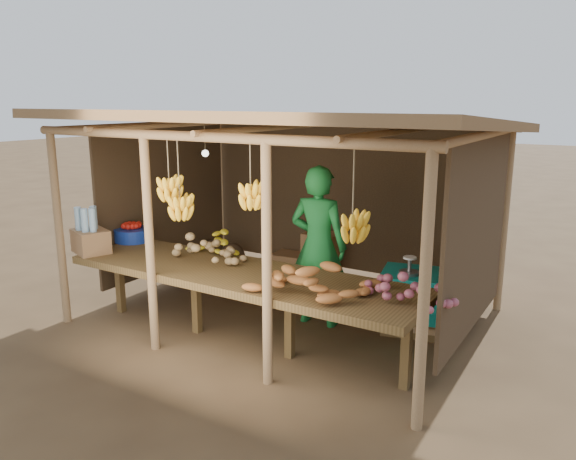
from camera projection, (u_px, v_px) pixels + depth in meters
The scene contains 13 objects.
ground at pixel (288, 315), 6.73m from camera, with size 60.00×60.00×0.00m, color brown.
stall_structure at pixel (292, 156), 6.22m from camera, with size 4.70×3.50×2.43m.
counter at pixel (240, 277), 5.77m from camera, with size 3.90×1.05×0.80m.
potato_heap at pixel (204, 245), 6.09m from camera, with size 0.87×0.52×0.36m, color #977A4E, non-canonical shape.
sweet_potato_heap at pixel (314, 274), 5.09m from camera, with size 1.01×0.61×0.36m, color #A5602A, non-canonical shape.
onion_heap at pixel (404, 281), 4.89m from camera, with size 0.84×0.51×0.36m, color #A85161, non-canonical shape.
banana_pile at pixel (217, 238), 6.41m from camera, with size 0.55×0.33×0.35m, color yellow, non-canonical shape.
tomato_basin at pixel (133, 233), 6.99m from camera, with size 0.45×0.45×0.24m.
bottle_box at pixel (90, 235), 6.43m from camera, with size 0.51×0.46×0.53m.
vendor at pixel (318, 246), 6.31m from camera, with size 0.67×0.44×1.83m, color #1B7B32.
tarp_crate at pixel (415, 300), 6.21m from camera, with size 0.86×0.78×0.88m.
carton_stack at pixel (310, 261), 7.84m from camera, with size 0.99×0.40×0.73m.
burlap_sacks at pixel (222, 256), 8.37m from camera, with size 0.79×0.41×0.56m.
Camera 1 is at (3.29, -5.40, 2.52)m, focal length 35.00 mm.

